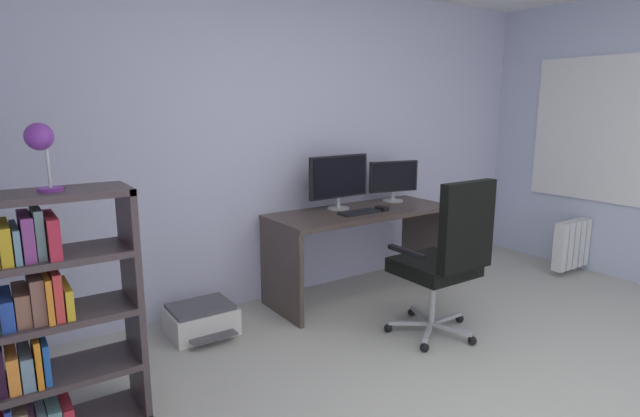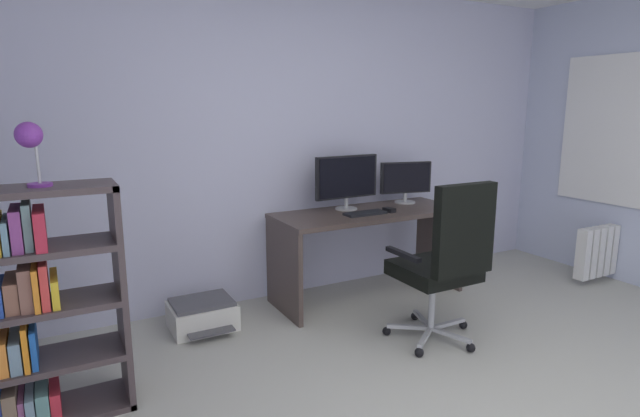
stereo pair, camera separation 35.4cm
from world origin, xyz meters
name	(u,v)px [view 2 (the right image)]	position (x,y,z in m)	size (l,w,h in m)	color
wall_back	(290,143)	(0.00, 2.51, 1.26)	(5.45, 0.10, 2.53)	silver
window_pane	(627,131)	(2.72, 1.37, 1.35)	(0.01, 1.14, 1.25)	white
window_frame	(627,131)	(2.71, 1.37, 1.35)	(0.02, 1.22, 1.33)	white
desk	(368,233)	(0.49, 2.06, 0.54)	(1.56, 0.62, 0.73)	#493B36
monitor_main	(347,179)	(0.36, 2.20, 0.99)	(0.58, 0.18, 0.44)	#B2B5B7
monitor_secondary	(406,180)	(0.96, 2.20, 0.94)	(0.46, 0.18, 0.36)	#B2B5B7
keyboard	(365,213)	(0.39, 1.96, 0.74)	(0.34, 0.13, 0.02)	black
computer_mouse	(389,210)	(0.61, 1.95, 0.75)	(0.06, 0.10, 0.03)	black
office_chair	(445,258)	(0.44, 1.09, 0.60)	(0.61, 0.63, 1.11)	#B7BABC
bookshelf	(29,309)	(-1.92, 1.43, 0.59)	(0.73, 0.32, 1.19)	#433739
desk_lamp	(30,140)	(-1.84, 1.43, 1.41)	(0.14, 0.12, 0.30)	purple
printer	(202,314)	(-0.90, 2.10, 0.10)	(0.45, 0.45, 0.21)	silver
radiator	(607,250)	(2.62, 1.37, 0.29)	(0.76, 0.10, 0.45)	white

